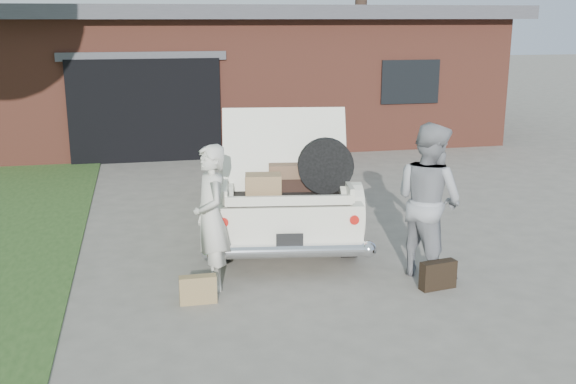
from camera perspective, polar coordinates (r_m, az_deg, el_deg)
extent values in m
plane|color=gray|center=(7.51, 0.99, -9.29)|extent=(90.00, 90.00, 0.00)
cube|color=brown|center=(18.43, -4.29, 9.75)|extent=(12.00, 7.00, 3.00)
cube|color=#4C4C51|center=(18.36, -4.40, 14.88)|extent=(12.80, 7.80, 0.30)
cube|color=black|center=(14.86, -11.98, 6.77)|extent=(3.20, 0.30, 2.20)
cube|color=#4C4C51|center=(14.68, -12.22, 11.18)|extent=(3.50, 0.12, 0.18)
cube|color=black|center=(15.94, 10.30, 9.17)|extent=(1.40, 0.08, 1.00)
cylinder|color=#38281E|center=(25.73, 6.16, 14.34)|extent=(0.44, 0.44, 5.94)
cube|color=silver|center=(10.17, -0.77, 0.61)|extent=(2.46, 4.89, 0.61)
cube|color=beige|center=(10.33, -0.86, 3.88)|extent=(1.81, 2.08, 0.49)
cube|color=black|center=(11.20, -1.10, 4.63)|extent=(1.44, 0.29, 0.41)
cube|color=black|center=(9.46, -0.59, 2.77)|extent=(1.44, 0.29, 0.41)
cylinder|color=black|center=(8.71, -5.64, -3.76)|extent=(0.30, 0.64, 0.62)
cylinder|color=black|center=(8.80, 5.14, -3.54)|extent=(0.30, 0.64, 0.62)
cylinder|color=black|center=(11.77, -5.18, 1.10)|extent=(0.30, 0.64, 0.62)
cylinder|color=black|center=(11.84, 2.81, 1.23)|extent=(0.30, 0.64, 0.62)
cylinder|color=silver|center=(7.95, 0.14, -5.01)|extent=(1.92, 0.45, 0.17)
cylinder|color=#A5140F|center=(7.89, -5.47, -2.52)|extent=(0.12, 0.11, 0.11)
cylinder|color=#A5140F|center=(7.98, 5.61, -2.31)|extent=(0.12, 0.11, 0.11)
cube|color=black|center=(7.88, 0.14, -4.10)|extent=(0.32, 0.07, 0.16)
cube|color=black|center=(8.37, -0.14, -0.18)|extent=(1.59, 1.23, 0.04)
cube|color=silver|center=(8.33, -5.28, 0.36)|extent=(0.21, 1.03, 0.17)
cube|color=silver|center=(8.42, 4.94, 0.52)|extent=(0.21, 1.03, 0.17)
cube|color=silver|center=(7.86, 0.09, -0.73)|extent=(1.49, 0.28, 0.11)
cube|color=silver|center=(8.55, -0.27, 3.67)|extent=(1.62, 0.69, 1.00)
cube|color=#4B3720|center=(8.52, -1.90, 0.80)|extent=(0.57, 0.41, 0.17)
cube|color=#96754C|center=(8.08, -2.11, 0.49)|extent=(0.46, 0.34, 0.30)
cube|color=black|center=(8.55, 0.00, 0.92)|extent=(0.67, 0.49, 0.19)
cube|color=brown|center=(8.45, 0.01, 1.87)|extent=(0.53, 0.39, 0.17)
cylinder|color=black|center=(8.28, 3.20, 2.23)|extent=(0.70, 0.25, 0.69)
imported|color=beige|center=(7.67, -6.54, -2.20)|extent=(0.49, 0.67, 1.68)
imported|color=gray|center=(8.16, 11.81, -0.70)|extent=(1.01, 1.12, 1.86)
cube|color=#967B4C|center=(7.49, -7.63, -8.19)|extent=(0.40, 0.13, 0.31)
cube|color=black|center=(7.99, 12.58, -6.87)|extent=(0.45, 0.21, 0.33)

